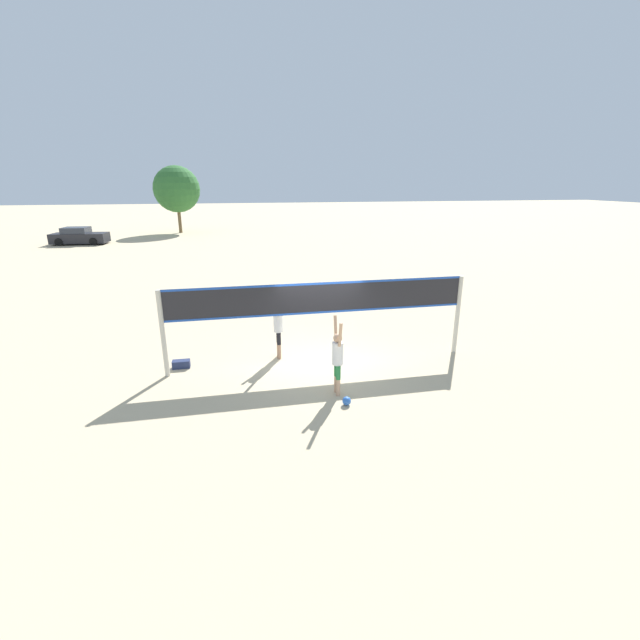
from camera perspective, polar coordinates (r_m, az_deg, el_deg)
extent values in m
plane|color=#C6B28C|center=(12.90, 0.00, -5.77)|extent=(200.00, 200.00, 0.00)
cylinder|color=beige|center=(12.39, -20.21, -1.80)|extent=(0.14, 0.14, 2.48)
cylinder|color=beige|center=(13.96, 17.84, 0.63)|extent=(0.14, 0.14, 2.48)
cube|color=black|center=(12.23, 0.00, 2.94)|extent=(8.60, 0.02, 0.91)
cube|color=#1E4CB2|center=(12.12, 0.00, 4.89)|extent=(8.60, 0.03, 0.06)
cube|color=#1E4CB2|center=(12.34, 0.00, 1.04)|extent=(8.60, 0.03, 0.06)
cylinder|color=tan|center=(10.98, 2.42, -8.95)|extent=(0.11, 0.11, 0.45)
cylinder|color=#267F3F|center=(10.80, 2.45, -7.00)|extent=(0.12, 0.12, 0.37)
cylinder|color=tan|center=(11.16, 2.17, -8.49)|extent=(0.11, 0.11, 0.45)
cylinder|color=#267F3F|center=(10.98, 2.20, -6.57)|extent=(0.12, 0.12, 0.37)
cylinder|color=white|center=(10.70, 2.36, -4.46)|extent=(0.28, 0.28, 0.58)
sphere|color=tan|center=(10.55, 2.38, -2.42)|extent=(0.23, 0.23, 0.23)
cylinder|color=tan|center=(10.27, 2.71, -1.95)|extent=(0.08, 0.21, 0.66)
cylinder|color=tan|center=(10.71, 2.09, -1.10)|extent=(0.08, 0.21, 0.66)
cylinder|color=tan|center=(13.37, -5.53, -3.89)|extent=(0.11, 0.11, 0.47)
cylinder|color=black|center=(13.22, -5.59, -2.19)|extent=(0.12, 0.12, 0.38)
cylinder|color=tan|center=(13.19, -5.44, -4.21)|extent=(0.11, 0.11, 0.47)
cylinder|color=black|center=(13.03, -5.49, -2.49)|extent=(0.12, 0.12, 0.38)
cylinder|color=white|center=(12.96, -5.61, -0.30)|extent=(0.28, 0.28, 0.60)
sphere|color=tan|center=(12.84, -5.66, 1.46)|extent=(0.23, 0.23, 0.23)
cylinder|color=tan|center=(13.02, -5.80, 2.52)|extent=(0.08, 0.22, 0.67)
cylinder|color=tan|center=(12.56, -5.57, 1.95)|extent=(0.08, 0.22, 0.67)
sphere|color=blue|center=(10.62, 3.57, -10.72)|extent=(0.21, 0.21, 0.21)
cube|color=navy|center=(13.19, -18.02, -5.61)|extent=(0.50, 0.24, 0.23)
cube|color=#232328|center=(42.91, -29.36, 9.52)|extent=(4.57, 2.17, 0.82)
cube|color=#2D333D|center=(42.92, -29.78, 10.36)|extent=(2.12, 1.84, 0.50)
cylinder|color=black|center=(43.25, -27.19, 9.60)|extent=(0.66, 0.27, 0.64)
cylinder|color=black|center=(41.63, -27.97, 9.23)|extent=(0.66, 0.27, 0.64)
cylinder|color=black|center=(44.26, -30.58, 9.24)|extent=(0.66, 0.27, 0.64)
cylinder|color=black|center=(42.67, -31.46, 8.85)|extent=(0.66, 0.27, 0.64)
cylinder|color=brown|center=(48.38, -18.23, 12.85)|extent=(0.34, 0.34, 3.14)
sphere|color=#2D662D|center=(48.25, -18.57, 16.21)|extent=(4.67, 4.67, 4.67)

